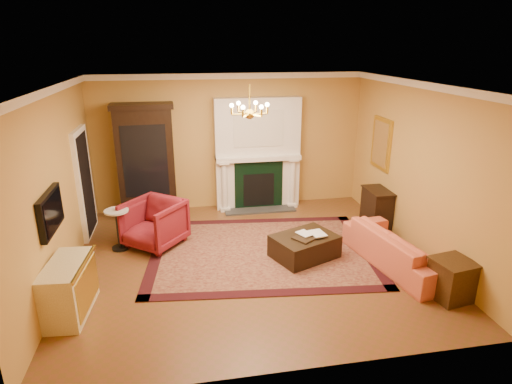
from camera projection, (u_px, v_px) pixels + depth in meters
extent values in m
cube|color=brown|center=(250.00, 260.00, 7.51)|extent=(6.00, 5.50, 0.02)
cube|color=white|center=(249.00, 84.00, 6.52)|extent=(6.00, 5.50, 0.02)
cube|color=#BB9443|center=(230.00, 142.00, 9.58)|extent=(6.00, 0.02, 3.00)
cube|color=#BB9443|center=(293.00, 256.00, 4.45)|extent=(6.00, 0.02, 3.00)
cube|color=#BB9443|center=(55.00, 189.00, 6.51)|extent=(0.02, 5.50, 3.00)
cube|color=#BB9443|center=(418.00, 169.00, 7.52)|extent=(0.02, 5.50, 3.00)
cube|color=white|center=(257.00, 154.00, 9.61)|extent=(1.90, 0.32, 2.50)
cube|color=silver|center=(259.00, 129.00, 9.25)|extent=(1.10, 0.01, 0.80)
cube|color=black|center=(259.00, 185.00, 9.68)|extent=(1.10, 0.02, 1.10)
cube|color=black|center=(259.00, 190.00, 9.71)|extent=(0.70, 0.02, 0.75)
cube|color=#333333|center=(260.00, 209.00, 9.74)|extent=(1.60, 0.50, 0.04)
cube|color=white|center=(258.00, 157.00, 9.57)|extent=(1.90, 0.44, 0.10)
cylinder|color=white|center=(224.00, 186.00, 9.53)|extent=(0.14, 0.14, 1.18)
cylinder|color=white|center=(292.00, 182.00, 9.79)|extent=(0.14, 0.14, 1.18)
cube|color=white|center=(229.00, 76.00, 9.06)|extent=(6.00, 0.08, 0.12)
cube|color=white|center=(43.00, 92.00, 6.05)|extent=(0.08, 5.50, 0.12)
cube|color=white|center=(427.00, 85.00, 7.04)|extent=(0.08, 5.50, 0.12)
cube|color=white|center=(85.00, 183.00, 8.25)|extent=(0.08, 1.05, 2.10)
cube|color=black|center=(87.00, 184.00, 8.27)|extent=(0.02, 0.85, 1.95)
cube|color=black|center=(50.00, 212.00, 6.02)|extent=(0.08, 0.95, 0.58)
cube|color=black|center=(54.00, 212.00, 6.02)|extent=(0.01, 0.85, 0.48)
cube|color=gold|center=(381.00, 144.00, 8.77)|extent=(0.05, 0.76, 1.05)
cube|color=white|center=(380.00, 144.00, 8.76)|extent=(0.01, 0.62, 0.90)
cylinder|color=gold|center=(250.00, 98.00, 6.59)|extent=(0.03, 0.03, 0.40)
sphere|color=gold|center=(250.00, 114.00, 6.67)|extent=(0.16, 0.16, 0.16)
sphere|color=#FFE5B2|center=(267.00, 105.00, 6.67)|extent=(0.07, 0.07, 0.07)
sphere|color=#FFE5B2|center=(256.00, 103.00, 6.87)|extent=(0.07, 0.07, 0.07)
sphere|color=#FFE5B2|center=(238.00, 103.00, 6.83)|extent=(0.07, 0.07, 0.07)
sphere|color=#FFE5B2|center=(232.00, 105.00, 6.58)|extent=(0.07, 0.07, 0.07)
sphere|color=#FFE5B2|center=(243.00, 107.00, 6.38)|extent=(0.07, 0.07, 0.07)
sphere|color=#FFE5B2|center=(261.00, 107.00, 6.42)|extent=(0.07, 0.07, 0.07)
cube|color=#3E0D0D|center=(262.00, 251.00, 7.80)|extent=(4.28, 3.39, 0.02)
cube|color=black|center=(146.00, 163.00, 9.13)|extent=(1.19, 0.58, 2.33)
imported|color=maroon|center=(154.00, 221.00, 7.90)|extent=(1.28, 1.27, 0.97)
cylinder|color=black|center=(121.00, 248.00, 7.89)|extent=(0.30, 0.30, 0.04)
cylinder|color=black|center=(118.00, 230.00, 7.77)|extent=(0.06, 0.06, 0.69)
cylinder|color=silver|center=(116.00, 211.00, 7.65)|extent=(0.43, 0.43, 0.03)
cube|color=beige|center=(69.00, 289.00, 5.90)|extent=(0.58, 1.08, 0.77)
imported|color=#CC6940|center=(399.00, 243.00, 7.19)|extent=(1.01, 2.25, 0.85)
cube|color=#3B2410|center=(452.00, 281.00, 6.28)|extent=(0.59, 0.59, 0.59)
cube|color=black|center=(376.00, 209.00, 8.74)|extent=(0.40, 0.70, 0.78)
cube|color=black|center=(304.00, 246.00, 7.53)|extent=(1.28, 1.13, 0.40)
cube|color=black|center=(306.00, 237.00, 7.38)|extent=(0.53, 0.51, 0.03)
imported|color=gray|center=(300.00, 229.00, 7.35)|extent=(0.20, 0.11, 0.28)
imported|color=gray|center=(312.00, 227.00, 7.37)|extent=(0.24, 0.07, 0.32)
cylinder|color=gray|center=(231.00, 154.00, 9.44)|extent=(0.11, 0.11, 0.09)
cone|color=#0F391A|center=(230.00, 145.00, 9.37)|extent=(0.16, 0.16, 0.33)
cylinder|color=gray|center=(283.00, 152.00, 9.64)|extent=(0.12, 0.12, 0.10)
cone|color=#0F391A|center=(283.00, 142.00, 9.56)|extent=(0.17, 0.17, 0.37)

